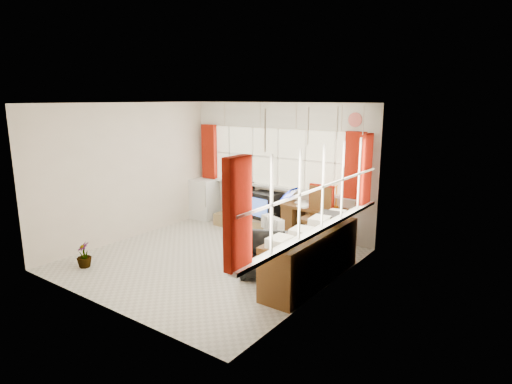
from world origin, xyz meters
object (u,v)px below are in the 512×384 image
(desk, at_px, (314,222))
(office_chair, at_px, (263,255))
(tv_bench, at_px, (248,222))
(credenza, at_px, (312,255))
(task_chair, at_px, (318,215))
(crt_tv, at_px, (268,205))
(desk_lamp, at_px, (337,192))
(mini_fridge, at_px, (205,199))
(radiator, at_px, (274,240))

(desk, height_order, office_chair, desk)
(tv_bench, bearing_deg, credenza, -33.70)
(task_chair, distance_m, tv_bench, 1.76)
(crt_tv, bearing_deg, task_chair, -14.71)
(tv_bench, bearing_deg, crt_tv, 18.70)
(desk_lamp, distance_m, task_chair, 0.58)
(task_chair, bearing_deg, desk_lamp, 75.60)
(tv_bench, relative_size, mini_fridge, 1.61)
(crt_tv, bearing_deg, radiator, -51.74)
(credenza, distance_m, mini_fridge, 3.84)
(tv_bench, distance_m, crt_tv, 0.57)
(credenza, height_order, tv_bench, credenza)
(task_chair, bearing_deg, mini_fridge, 174.44)
(credenza, xyz_separation_m, tv_bench, (-2.28, 1.52, -0.27))
(tv_bench, bearing_deg, radiator, -37.56)
(credenza, bearing_deg, desk_lamp, 105.08)
(crt_tv, bearing_deg, tv_bench, -161.30)
(desk_lamp, relative_size, credenza, 0.20)
(crt_tv, height_order, mini_fridge, mini_fridge)
(desk_lamp, xyz_separation_m, credenza, (0.48, -1.77, -0.55))
(tv_bench, xyz_separation_m, mini_fridge, (-1.22, 0.08, 0.31))
(office_chair, bearing_deg, task_chair, 60.99)
(task_chair, distance_m, radiator, 0.94)
(credenza, bearing_deg, office_chair, -162.15)
(radiator, relative_size, mini_fridge, 0.76)
(office_chair, xyz_separation_m, radiator, (-0.31, 0.75, -0.04))
(radiator, bearing_deg, desk, 80.79)
(desk, relative_size, tv_bench, 0.86)
(crt_tv, relative_size, mini_fridge, 0.74)
(desk, bearing_deg, office_chair, -85.67)
(task_chair, bearing_deg, radiator, -117.00)
(desk_lamp, distance_m, crt_tv, 1.47)
(credenza, relative_size, tv_bench, 1.43)
(office_chair, xyz_separation_m, tv_bench, (-1.59, 1.74, -0.19))
(radiator, height_order, mini_fridge, mini_fridge)
(desk, xyz_separation_m, credenza, (0.82, -1.60, 0.02))
(desk_lamp, relative_size, mini_fridge, 0.46)
(task_chair, bearing_deg, credenza, -65.69)
(office_chair, bearing_deg, desk_lamp, 58.40)
(desk_lamp, xyz_separation_m, mini_fridge, (-3.02, -0.17, -0.50))
(desk, bearing_deg, crt_tv, 177.03)
(desk, bearing_deg, mini_fridge, -180.00)
(task_chair, xyz_separation_m, radiator, (-0.40, -0.78, -0.32))
(desk_lamp, bearing_deg, credenza, -74.92)
(radiator, distance_m, mini_fridge, 2.72)
(task_chair, bearing_deg, office_chair, -93.32)
(desk, distance_m, credenza, 1.80)
(credenza, distance_m, crt_tv, 2.51)
(credenza, relative_size, mini_fridge, 2.31)
(credenza, bearing_deg, desk, 117.19)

